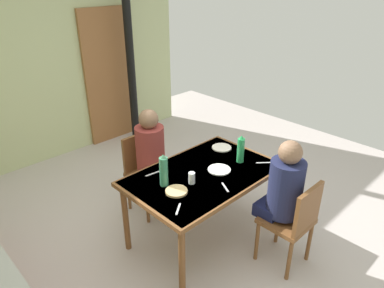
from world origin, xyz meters
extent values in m
plane|color=beige|center=(0.00, 0.00, 0.00)|extent=(7.14, 7.14, 0.00)
cube|color=#C0CC94|center=(0.00, 2.75, 1.44)|extent=(4.42, 0.10, 2.89)
cube|color=#955E34|center=(0.96, 2.67, 1.00)|extent=(0.80, 0.05, 2.00)
cylinder|color=black|center=(1.18, 2.40, 1.44)|extent=(0.12, 0.12, 2.89)
cube|color=brown|center=(0.25, -0.01, 0.73)|extent=(1.42, 0.92, 0.04)
cube|color=beige|center=(0.25, -0.01, 0.75)|extent=(1.36, 0.88, 0.00)
cylinder|color=brown|center=(-0.39, -0.40, 0.36)|extent=(0.06, 0.06, 0.71)
cylinder|color=brown|center=(0.89, -0.40, 0.36)|extent=(0.06, 0.06, 0.71)
cylinder|color=brown|center=(-0.39, 0.38, 0.36)|extent=(0.06, 0.06, 0.71)
cylinder|color=brown|center=(0.89, 0.38, 0.36)|extent=(0.06, 0.06, 0.71)
cube|color=brown|center=(0.56, -0.75, 0.45)|extent=(0.40, 0.40, 0.04)
cube|color=brown|center=(0.56, -0.93, 0.66)|extent=(0.38, 0.04, 0.42)
cylinder|color=brown|center=(0.39, -0.58, 0.21)|extent=(0.04, 0.04, 0.41)
cylinder|color=brown|center=(0.73, -0.58, 0.21)|extent=(0.04, 0.04, 0.41)
cylinder|color=brown|center=(0.39, -0.92, 0.21)|extent=(0.04, 0.04, 0.41)
cylinder|color=brown|center=(0.73, -0.92, 0.21)|extent=(0.04, 0.04, 0.41)
cube|color=brown|center=(0.17, 0.73, 0.45)|extent=(0.40, 0.40, 0.04)
cube|color=brown|center=(0.17, 0.91, 0.66)|extent=(0.38, 0.04, 0.42)
cylinder|color=brown|center=(0.34, 0.56, 0.21)|extent=(0.04, 0.04, 0.41)
cylinder|color=brown|center=(0.00, 0.56, 0.21)|extent=(0.04, 0.04, 0.41)
cylinder|color=brown|center=(0.34, 0.90, 0.21)|extent=(0.04, 0.04, 0.41)
cylinder|color=brown|center=(0.00, 0.90, 0.21)|extent=(0.04, 0.04, 0.41)
cube|color=#161B43|center=(0.56, -0.59, 0.51)|extent=(0.30, 0.22, 0.12)
cylinder|color=#1E2347|center=(0.56, -0.70, 0.77)|extent=(0.30, 0.30, 0.52)
sphere|color=#846047|center=(0.56, -0.70, 1.12)|extent=(0.20, 0.20, 0.20)
cube|color=brown|center=(0.17, 0.57, 0.51)|extent=(0.30, 0.22, 0.12)
cylinder|color=maroon|center=(0.17, 0.68, 0.77)|extent=(0.30, 0.30, 0.52)
sphere|color=#846047|center=(0.17, 0.68, 1.12)|extent=(0.20, 0.20, 0.20)
cylinder|color=#2B9C55|center=(0.67, -0.11, 0.88)|extent=(0.07, 0.07, 0.25)
cone|color=green|center=(0.67, -0.11, 1.02)|extent=(0.05, 0.05, 0.04)
cylinder|color=#3C8A64|center=(-0.14, 0.09, 0.89)|extent=(0.08, 0.08, 0.27)
cone|color=#44845D|center=(-0.14, 0.09, 1.04)|extent=(0.05, 0.05, 0.04)
cylinder|color=white|center=(0.76, 0.21, 0.76)|extent=(0.21, 0.21, 0.01)
cylinder|color=white|center=(0.40, -0.08, 0.76)|extent=(0.22, 0.22, 0.01)
cylinder|color=silver|center=(0.05, -0.06, 0.81)|extent=(0.06, 0.06, 0.11)
cylinder|color=#DBB77A|center=(-0.14, -0.07, 0.76)|extent=(0.19, 0.19, 0.02)
cube|color=silver|center=(-0.10, 0.31, 0.76)|extent=(0.15, 0.04, 0.00)
cube|color=silver|center=(0.21, -0.31, 0.76)|extent=(0.08, 0.14, 0.00)
cube|color=silver|center=(0.82, -0.29, 0.76)|extent=(0.12, 0.11, 0.00)
cube|color=silver|center=(-0.29, -0.26, 0.76)|extent=(0.13, 0.10, 0.00)
camera|label=1|loc=(-1.81, -1.98, 2.46)|focal=33.20mm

